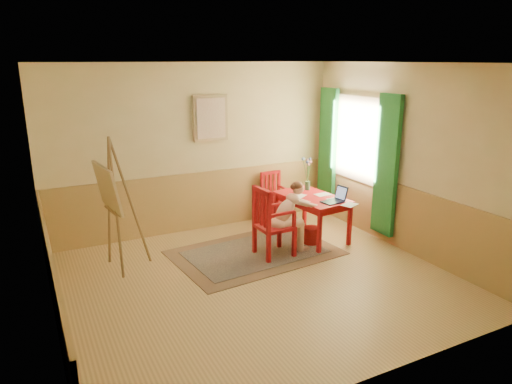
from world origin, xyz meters
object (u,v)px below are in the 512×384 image
chair_back (274,197)px  easel (111,193)px  laptop (335,199)px  chair_left (271,222)px  figure (289,215)px  table (312,202)px

chair_back → easel: bearing=-165.3°
chair_back → laptop: (0.28, -1.43, 0.32)m
chair_left → chair_back: size_ratio=1.19×
chair_back → figure: figure is taller
chair_left → easel: 2.29m
easel → chair_back: bearing=14.7°
table → figure: 0.72m
table → chair_back: (-0.13, 1.02, -0.18)m
chair_back → easel: easel is taller
chair_left → figure: figure is taller
chair_back → chair_left: bearing=-120.8°
laptop → easel: 3.32m
chair_back → laptop: bearing=-78.9°
chair_left → chair_back: bearing=59.2°
chair_back → laptop: laptop is taller
table → chair_left: bearing=-160.1°
table → chair_left: size_ratio=1.19×
laptop → table: bearing=110.1°
chair_back → figure: size_ratio=0.82×
figure → easel: 2.57m
table → laptop: 0.46m
figure → laptop: size_ratio=2.70×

